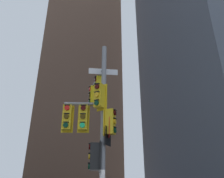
{
  "coord_description": "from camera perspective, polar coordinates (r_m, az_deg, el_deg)",
  "views": [
    {
      "loc": [
        -0.33,
        -8.48,
        2.2
      ],
      "look_at": [
        0.34,
        -0.28,
        5.64
      ],
      "focal_mm": 34.44,
      "sensor_mm": 36.0,
      "label": 1
    }
  ],
  "objects": [
    {
      "name": "building_mid_block",
      "position": [
        41.9,
        -7.24,
        9.41
      ],
      "size": [
        12.62,
        12.62,
        48.72
      ],
      "primitive_type": "cube",
      "color": "brown",
      "rests_on": "ground"
    },
    {
      "name": "signal_pole_assembly",
      "position": [
        9.07,
        -4.42,
        -7.36
      ],
      "size": [
        2.34,
        2.76,
        7.87
      ],
      "color": "gray",
      "rests_on": "ground"
    }
  ]
}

